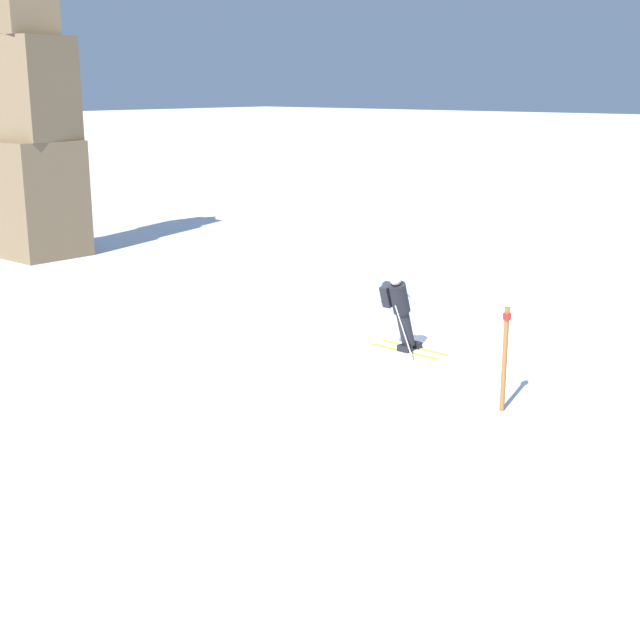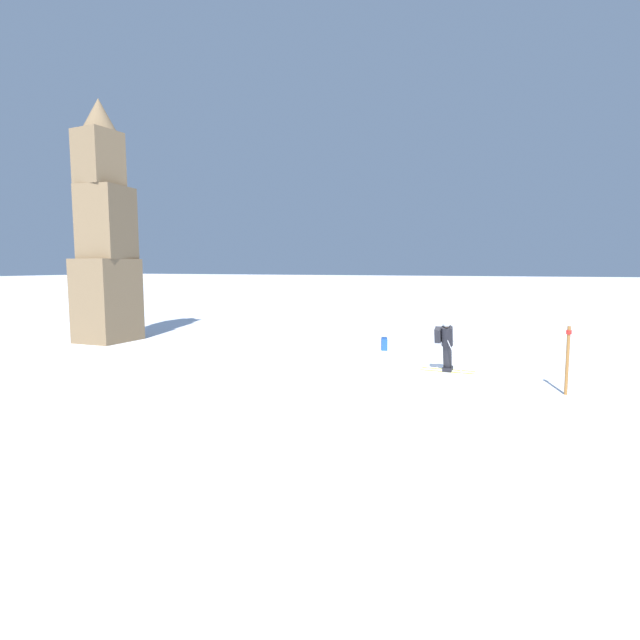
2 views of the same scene
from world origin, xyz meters
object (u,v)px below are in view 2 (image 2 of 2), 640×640
(skier, at_px, (446,342))
(spare_backpack, at_px, (384,344))
(rock_pillar, at_px, (105,242))
(trail_marker, at_px, (568,357))

(skier, distance_m, spare_backpack, 4.36)
(rock_pillar, relative_size, trail_marker, 5.78)
(rock_pillar, height_order, spare_backpack, rock_pillar)
(rock_pillar, bearing_deg, spare_backpack, -79.90)
(skier, bearing_deg, spare_backpack, 40.33)
(spare_backpack, relative_size, trail_marker, 0.29)
(spare_backpack, distance_m, trail_marker, 7.69)
(spare_backpack, bearing_deg, trail_marker, 32.02)
(rock_pillar, distance_m, spare_backpack, 12.49)
(skier, bearing_deg, rock_pillar, 85.72)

